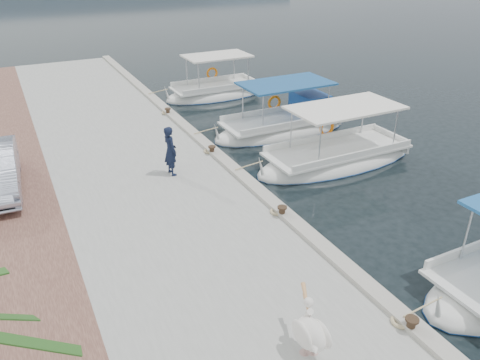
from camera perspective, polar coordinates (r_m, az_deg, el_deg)
name	(u,v)px	position (r m, az deg, el deg)	size (l,w,h in m)	color
ground	(321,255)	(13.03, 9.84, -8.99)	(400.00, 400.00, 0.00)	black
concrete_quay	(157,192)	(15.59, -10.11, -1.49)	(6.00, 40.00, 0.50)	#999A94
quay_curb	(233,167)	(16.33, -0.89, 1.54)	(0.44, 40.00, 0.12)	#A7A194
fishing_caique_c	(336,160)	(18.34, 11.68, 2.42)	(6.90, 2.47, 2.83)	white
fishing_caique_d	(283,127)	(21.10, 5.28, 6.39)	(6.52, 2.46, 2.83)	white
fishing_caique_e	(216,94)	(26.20, -3.00, 10.42)	(5.77, 2.33, 2.83)	white
mooring_bollards	(282,211)	(13.51, 5.15, -3.75)	(0.28, 20.28, 0.33)	black
pelican	(311,332)	(9.32, 8.62, -17.82)	(0.79, 1.35, 1.06)	tan
fisherman	(170,151)	(15.83, -8.49, 3.54)	(0.62, 0.41, 1.71)	black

